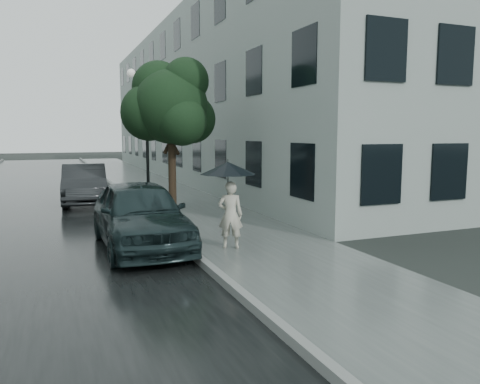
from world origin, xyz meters
name	(u,v)px	position (x,y,z in m)	size (l,w,h in m)	color
ground	(291,267)	(0.00, 0.00, 0.00)	(120.00, 120.00, 0.00)	black
sidewalk	(165,194)	(0.25, 12.00, 0.00)	(3.50, 60.00, 0.01)	slate
kerb_near	(122,194)	(-1.57, 12.00, 0.07)	(0.15, 60.00, 0.15)	slate
asphalt_road	(31,200)	(-5.08, 12.00, 0.00)	(6.85, 60.00, 0.00)	black
building_near	(220,102)	(5.47, 19.50, 4.50)	(7.02, 36.00, 9.00)	gray
pedestrian	(230,215)	(-0.55, 1.88, 0.77)	(0.56, 0.37, 1.53)	#B9B6A2
umbrella	(228,168)	(-0.60, 1.90, 1.84)	(1.41, 1.41, 1.09)	black
street_tree	(170,106)	(-0.60, 7.22, 3.49)	(3.13, 2.85, 5.03)	#332619
lamp_post	(143,126)	(-0.85, 10.78, 2.91)	(0.85, 0.32, 5.07)	black
car_near	(140,214)	(-2.44, 2.70, 0.78)	(1.83, 4.54, 1.55)	black
car_far	(84,184)	(-3.16, 10.46, 0.73)	(1.54, 4.41, 1.45)	#232528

